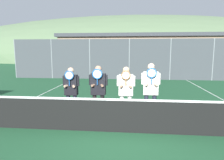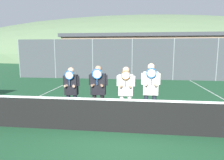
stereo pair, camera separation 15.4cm
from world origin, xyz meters
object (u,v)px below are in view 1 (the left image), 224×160
car_left_of_center (117,65)px  car_right_of_center (224,65)px  player_center_left (98,88)px  player_rightmost (151,88)px  car_far_left (67,64)px  car_center (170,66)px  player_center_right (126,89)px  player_leftmost (71,89)px

car_left_of_center → car_right_of_center: bearing=2.5°
player_center_left → player_rightmost: size_ratio=0.95×
car_far_left → car_left_of_center: 4.96m
car_far_left → car_left_of_center: bearing=-3.8°
player_center_left → car_far_left: 13.88m
car_far_left → car_right_of_center: 14.72m
car_right_of_center → player_rightmost: bearing=-121.2°
car_center → car_right_of_center: car_right_of_center is taller
car_left_of_center → car_far_left: bearing=176.2°
player_center_left → player_center_right: size_ratio=1.02×
player_rightmost → car_left_of_center: 12.66m
player_rightmost → car_center: bearing=76.9°
car_center → player_center_left: bearing=-110.0°
player_center_left → car_center: size_ratio=0.43×
player_center_left → car_right_of_center: car_right_of_center is taller
player_rightmost → car_center: 13.07m
player_rightmost → car_center: (2.97, 12.72, -0.22)m
player_center_left → player_rightmost: player_rightmost is taller
player_rightmost → car_right_of_center: player_rightmost is taller
player_rightmost → car_right_of_center: bearing=58.8°
car_left_of_center → player_center_right: bearing=-84.6°
player_center_right → car_center: bearing=73.6°
player_center_left → player_center_right: bearing=3.6°
player_center_left → car_left_of_center: size_ratio=0.41×
player_center_right → car_right_of_center: bearing=56.3°
player_center_left → car_left_of_center: (-0.31, 12.51, -0.15)m
car_left_of_center → car_center: size_ratio=1.05×
player_leftmost → car_far_left: car_far_left is taller
player_center_left → car_right_of_center: 16.03m
player_leftmost → car_center: (5.52, 12.71, -0.12)m
player_rightmost → car_left_of_center: (-1.96, 12.50, -0.20)m
player_center_left → car_right_of_center: size_ratio=0.42×
player_center_right → car_left_of_center: (-1.19, 12.46, -0.13)m
player_leftmost → player_center_right: player_center_right is taller
player_center_right → car_left_of_center: car_left_of_center is taller
car_left_of_center → player_rightmost: bearing=-81.1°
car_far_left → car_center: size_ratio=1.01×
player_rightmost → player_leftmost: bearing=179.8°
player_rightmost → car_center: size_ratio=0.45×
player_rightmost → car_far_left: car_far_left is taller
player_center_right → car_right_of_center: 15.48m
car_center → car_right_of_center: size_ratio=0.99×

